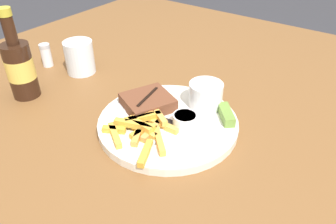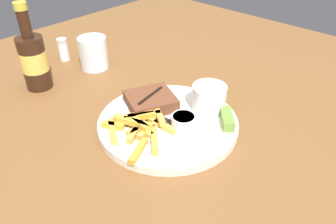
{
  "view_description": "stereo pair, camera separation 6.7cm",
  "coord_description": "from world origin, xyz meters",
  "px_view_note": "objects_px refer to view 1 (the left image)",
  "views": [
    {
      "loc": [
        -0.45,
        -0.33,
        1.19
      ],
      "look_at": [
        0.0,
        0.0,
        0.8
      ],
      "focal_mm": 35.0,
      "sensor_mm": 36.0,
      "label": 1
    },
    {
      "loc": [
        -0.41,
        -0.38,
        1.19
      ],
      "look_at": [
        0.0,
        0.0,
        0.8
      ],
      "focal_mm": 35.0,
      "sensor_mm": 36.0,
      "label": 2
    }
  ],
  "objects_px": {
    "pickle_spear": "(226,114)",
    "beer_bottle": "(20,67)",
    "salt_shaker": "(46,55)",
    "steak_portion": "(148,102)",
    "fork_utensil": "(153,141)",
    "knife_utensil": "(150,117)",
    "drinking_glass": "(80,57)",
    "dinner_plate": "(168,123)",
    "coleslaw_cup": "(206,93)",
    "dipping_sauce_cup": "(184,121)"
  },
  "relations": [
    {
      "from": "pickle_spear",
      "to": "salt_shaker",
      "type": "height_order",
      "value": "salt_shaker"
    },
    {
      "from": "dinner_plate",
      "to": "knife_utensil",
      "type": "height_order",
      "value": "knife_utensil"
    },
    {
      "from": "fork_utensil",
      "to": "knife_utensil",
      "type": "xyz_separation_m",
      "value": [
        0.06,
        0.05,
        0.0
      ]
    },
    {
      "from": "coleslaw_cup",
      "to": "drinking_glass",
      "type": "relative_size",
      "value": 0.85
    },
    {
      "from": "pickle_spear",
      "to": "beer_bottle",
      "type": "xyz_separation_m",
      "value": [
        -0.17,
        0.45,
        0.05
      ]
    },
    {
      "from": "coleslaw_cup",
      "to": "salt_shaker",
      "type": "distance_m",
      "value": 0.48
    },
    {
      "from": "dinner_plate",
      "to": "pickle_spear",
      "type": "bearing_deg",
      "value": -51.58
    },
    {
      "from": "coleslaw_cup",
      "to": "beer_bottle",
      "type": "bearing_deg",
      "value": 116.09
    },
    {
      "from": "salt_shaker",
      "to": "beer_bottle",
      "type": "bearing_deg",
      "value": -145.26
    },
    {
      "from": "dinner_plate",
      "to": "steak_portion",
      "type": "height_order",
      "value": "steak_portion"
    },
    {
      "from": "steak_portion",
      "to": "coleslaw_cup",
      "type": "xyz_separation_m",
      "value": [
        0.08,
        -0.1,
        0.02
      ]
    },
    {
      "from": "dipping_sauce_cup",
      "to": "pickle_spear",
      "type": "height_order",
      "value": "dipping_sauce_cup"
    },
    {
      "from": "dipping_sauce_cup",
      "to": "knife_utensil",
      "type": "relative_size",
      "value": 0.3
    },
    {
      "from": "dinner_plate",
      "to": "coleslaw_cup",
      "type": "bearing_deg",
      "value": -20.06
    },
    {
      "from": "dinner_plate",
      "to": "coleslaw_cup",
      "type": "relative_size",
      "value": 3.94
    },
    {
      "from": "salt_shaker",
      "to": "steak_portion",
      "type": "bearing_deg",
      "value": -93.3
    },
    {
      "from": "pickle_spear",
      "to": "drinking_glass",
      "type": "xyz_separation_m",
      "value": [
        -0.01,
        0.44,
        0.02
      ]
    },
    {
      "from": "fork_utensil",
      "to": "drinking_glass",
      "type": "relative_size",
      "value": 1.5
    },
    {
      "from": "steak_portion",
      "to": "pickle_spear",
      "type": "height_order",
      "value": "steak_portion"
    },
    {
      "from": "steak_portion",
      "to": "coleslaw_cup",
      "type": "distance_m",
      "value": 0.13
    },
    {
      "from": "dinner_plate",
      "to": "dipping_sauce_cup",
      "type": "relative_size",
      "value": 5.94
    },
    {
      "from": "beer_bottle",
      "to": "drinking_glass",
      "type": "height_order",
      "value": "beer_bottle"
    },
    {
      "from": "pickle_spear",
      "to": "knife_utensil",
      "type": "distance_m",
      "value": 0.16
    },
    {
      "from": "dinner_plate",
      "to": "beer_bottle",
      "type": "bearing_deg",
      "value": 105.26
    },
    {
      "from": "drinking_glass",
      "to": "knife_utensil",
      "type": "bearing_deg",
      "value": -104.89
    },
    {
      "from": "pickle_spear",
      "to": "beer_bottle",
      "type": "distance_m",
      "value": 0.48
    },
    {
      "from": "knife_utensil",
      "to": "drinking_glass",
      "type": "bearing_deg",
      "value": -20.02
    },
    {
      "from": "fork_utensil",
      "to": "beer_bottle",
      "type": "height_order",
      "value": "beer_bottle"
    },
    {
      "from": "steak_portion",
      "to": "beer_bottle",
      "type": "relative_size",
      "value": 0.61
    },
    {
      "from": "beer_bottle",
      "to": "salt_shaker",
      "type": "bearing_deg",
      "value": 34.74
    },
    {
      "from": "fork_utensil",
      "to": "drinking_glass",
      "type": "xyz_separation_m",
      "value": [
        0.14,
        0.36,
        0.02
      ]
    },
    {
      "from": "dinner_plate",
      "to": "knife_utensil",
      "type": "relative_size",
      "value": 1.77
    },
    {
      "from": "dinner_plate",
      "to": "salt_shaker",
      "type": "height_order",
      "value": "salt_shaker"
    },
    {
      "from": "beer_bottle",
      "to": "coleslaw_cup",
      "type": "bearing_deg",
      "value": -63.91
    },
    {
      "from": "coleslaw_cup",
      "to": "pickle_spear",
      "type": "distance_m",
      "value": 0.07
    },
    {
      "from": "beer_bottle",
      "to": "salt_shaker",
      "type": "distance_m",
      "value": 0.17
    },
    {
      "from": "steak_portion",
      "to": "drinking_glass",
      "type": "height_order",
      "value": "drinking_glass"
    },
    {
      "from": "coleslaw_cup",
      "to": "dinner_plate",
      "type": "bearing_deg",
      "value": 159.94
    },
    {
      "from": "pickle_spear",
      "to": "dipping_sauce_cup",
      "type": "bearing_deg",
      "value": 146.1
    },
    {
      "from": "dinner_plate",
      "to": "dipping_sauce_cup",
      "type": "distance_m",
      "value": 0.05
    },
    {
      "from": "knife_utensil",
      "to": "drinking_glass",
      "type": "height_order",
      "value": "drinking_glass"
    },
    {
      "from": "pickle_spear",
      "to": "salt_shaker",
      "type": "bearing_deg",
      "value": 94.36
    },
    {
      "from": "pickle_spear",
      "to": "steak_portion",
      "type": "bearing_deg",
      "value": 111.68
    },
    {
      "from": "coleslaw_cup",
      "to": "fork_utensil",
      "type": "height_order",
      "value": "coleslaw_cup"
    },
    {
      "from": "dinner_plate",
      "to": "beer_bottle",
      "type": "relative_size",
      "value": 1.38
    },
    {
      "from": "knife_utensil",
      "to": "drinking_glass",
      "type": "relative_size",
      "value": 1.88
    },
    {
      "from": "knife_utensil",
      "to": "drinking_glass",
      "type": "distance_m",
      "value": 0.32
    },
    {
      "from": "coleslaw_cup",
      "to": "pickle_spear",
      "type": "xyz_separation_m",
      "value": [
        -0.02,
        -0.06,
        -0.02
      ]
    },
    {
      "from": "coleslaw_cup",
      "to": "knife_utensil",
      "type": "xyz_separation_m",
      "value": [
        -0.11,
        0.07,
        -0.03
      ]
    },
    {
      "from": "dipping_sauce_cup",
      "to": "pickle_spear",
      "type": "bearing_deg",
      "value": -33.9
    }
  ]
}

